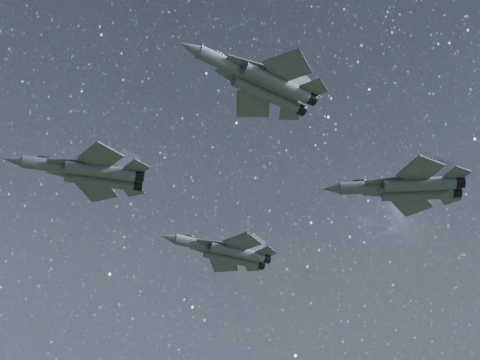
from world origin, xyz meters
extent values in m
cylinder|color=#373E45|center=(-27.26, -3.40, 157.75)|extent=(7.63, 1.77, 1.60)
cone|color=#373E45|center=(-32.19, -3.30, 157.75)|extent=(2.50, 1.49, 1.44)
ellipsoid|color=#18252B|center=(-28.49, -3.38, 158.52)|extent=(2.47, 1.13, 0.79)
cube|color=#373E45|center=(-21.92, -3.52, 157.70)|extent=(8.45, 1.72, 1.33)
cylinder|color=#373E45|center=(-21.53, -4.56, 157.24)|extent=(8.66, 1.79, 1.60)
cylinder|color=#373E45|center=(-21.49, -2.50, 157.24)|extent=(8.66, 1.79, 1.60)
cylinder|color=black|center=(-16.81, -4.66, 157.24)|extent=(1.37, 1.51, 1.48)
cylinder|color=black|center=(-16.76, -2.61, 157.24)|extent=(1.37, 1.51, 1.48)
cube|color=#373E45|center=(-25.44, -4.83, 157.63)|extent=(5.46, 2.24, 0.12)
cube|color=#373E45|center=(-25.38, -2.06, 157.63)|extent=(5.45, 2.02, 0.12)
cube|color=#373E45|center=(-21.79, -7.01, 157.44)|extent=(5.61, 5.79, 0.21)
cube|color=#373E45|center=(-21.64, -0.03, 157.44)|extent=(5.68, 5.83, 0.21)
cube|color=#373E45|center=(-17.25, -5.98, 157.44)|extent=(3.31, 3.39, 0.15)
cube|color=#373E45|center=(-17.15, -1.26, 157.44)|extent=(3.35, 3.42, 0.15)
cube|color=#373E45|center=(-18.56, -4.88, 159.19)|extent=(3.57, 0.53, 3.65)
cube|color=#373E45|center=(-18.50, -2.31, 159.19)|extent=(3.57, 0.47, 3.65)
cylinder|color=#373E45|center=(-6.01, 10.53, 157.79)|extent=(7.66, 2.77, 1.58)
cone|color=#373E45|center=(-10.81, 9.74, 157.79)|extent=(2.63, 1.79, 1.42)
ellipsoid|color=#18252B|center=(-7.21, 10.33, 158.55)|extent=(2.55, 1.44, 0.78)
cube|color=#373E45|center=(-0.81, 11.38, 157.74)|extent=(8.45, 2.84, 1.32)
cylinder|color=#373E45|center=(-0.24, 10.45, 157.29)|extent=(8.66, 2.94, 1.58)
cylinder|color=#373E45|center=(-0.57, 12.45, 157.29)|extent=(8.66, 2.94, 1.58)
cylinder|color=black|center=(4.36, 11.20, 157.29)|extent=(1.54, 1.65, 1.46)
cylinder|color=black|center=(4.03, 13.20, 157.29)|extent=(1.54, 1.65, 1.46)
cube|color=#373E45|center=(-3.99, 9.47, 157.67)|extent=(5.30, 1.27, 0.12)
cube|color=#373E45|center=(-4.43, 12.17, 157.67)|extent=(5.33, 2.87, 0.12)
cube|color=#373E45|center=(-0.05, 8.01, 157.49)|extent=(5.77, 5.82, 0.20)
cube|color=#373E45|center=(-1.17, 14.81, 157.49)|extent=(5.24, 5.51, 0.20)
cube|color=#373E45|center=(4.17, 9.83, 157.49)|extent=(3.41, 3.44, 0.15)
cube|color=#373E45|center=(3.42, 14.43, 157.49)|extent=(3.08, 3.19, 0.15)
cube|color=#373E45|center=(2.70, 10.67, 159.21)|extent=(3.53, 0.60, 3.61)
cube|color=#373E45|center=(2.29, 13.17, 159.21)|extent=(3.46, 1.01, 3.61)
cylinder|color=#373E45|center=(-9.69, -23.13, 160.15)|extent=(7.60, 3.79, 1.58)
cone|color=#373E45|center=(-14.30, -24.62, 160.15)|extent=(2.74, 2.09, 1.41)
ellipsoid|color=#18252B|center=(-10.84, -23.50, 160.91)|extent=(2.61, 1.75, 0.78)
cube|color=#373E45|center=(-4.69, -21.52, 160.10)|extent=(8.35, 3.98, 1.31)
cylinder|color=#373E45|center=(-3.99, -22.36, 159.65)|extent=(8.56, 4.10, 1.58)
cylinder|color=#373E45|center=(-4.61, -20.44, 159.65)|extent=(8.56, 4.10, 1.58)
cylinder|color=black|center=(0.43, -20.94, 159.65)|extent=(1.70, 1.79, 1.45)
cylinder|color=black|center=(-0.19, -19.01, 159.65)|extent=(1.70, 1.79, 1.45)
cube|color=#373E45|center=(-7.54, -23.87, 160.03)|extent=(5.35, 1.73, 0.12)
cube|color=#373E45|center=(-8.37, -21.28, 160.03)|extent=(5.14, 3.51, 0.12)
cube|color=#373E45|center=(-3.44, -24.73, 159.85)|extent=(5.80, 5.74, 0.20)
cube|color=#373E45|center=(-5.55, -18.19, 159.85)|extent=(4.79, 5.15, 0.20)
cube|color=#373E45|center=(0.45, -22.31, 159.85)|extent=(3.43, 3.42, 0.15)
cube|color=#373E45|center=(-0.97, -17.89, 159.85)|extent=(2.80, 2.96, 0.15)
cube|color=#373E45|center=(-1.13, -21.70, 161.57)|extent=(3.46, 0.96, 3.60)
cube|color=#373E45|center=(-1.90, -19.30, 161.57)|extent=(3.30, 1.49, 3.60)
cylinder|color=#373E45|center=(14.79, -5.23, 160.77)|extent=(8.55, 4.31, 1.77)
cone|color=#373E45|center=(9.61, -3.53, 160.77)|extent=(3.09, 2.36, 1.59)
ellipsoid|color=#18252B|center=(13.49, -4.80, 161.63)|extent=(2.94, 1.98, 0.88)
cube|color=#373E45|center=(20.41, -7.08, 160.72)|extent=(9.39, 4.53, 1.48)
cylinder|color=#373E45|center=(20.49, -8.30, 160.21)|extent=(9.63, 4.66, 1.77)
cylinder|color=#373E45|center=(21.19, -6.14, 160.21)|extent=(9.63, 4.66, 1.77)
cylinder|color=black|center=(25.45, -9.93, 160.21)|extent=(1.92, 2.02, 1.64)
cylinder|color=black|center=(26.16, -7.77, 160.21)|extent=(1.92, 2.02, 1.64)
cube|color=#373E45|center=(16.26, -7.33, 160.64)|extent=(5.77, 3.97, 0.14)
cube|color=#373E45|center=(17.21, -4.41, 160.64)|extent=(6.02, 1.98, 0.14)
cube|color=#373E45|center=(19.42, -10.82, 160.43)|extent=(5.36, 5.78, 0.23)
cube|color=#373E45|center=(21.83, -3.47, 160.43)|extent=(6.52, 6.45, 0.23)
cube|color=#373E45|center=(24.56, -11.19, 160.43)|extent=(3.14, 3.32, 0.17)
cube|color=#373E45|center=(26.19, -6.22, 160.43)|extent=(3.86, 3.84, 0.17)
cube|color=#373E45|center=(23.53, -9.60, 162.37)|extent=(3.71, 1.70, 4.05)
cube|color=#373E45|center=(24.42, -6.90, 162.37)|extent=(3.89, 1.10, 4.05)
camera|label=1|loc=(-21.01, -72.58, 106.53)|focal=50.00mm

